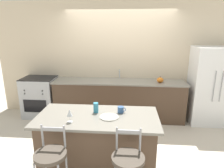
{
  "coord_description": "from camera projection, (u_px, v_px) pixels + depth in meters",
  "views": [
    {
      "loc": [
        0.2,
        -4.07,
        2.1
      ],
      "look_at": [
        -0.08,
        -0.58,
        1.11
      ],
      "focal_mm": 32.0,
      "sensor_mm": 36.0,
      "label": 1
    }
  ],
  "objects": [
    {
      "name": "coffee_mug",
      "position": [
        121.0,
        110.0,
        2.89
      ],
      "size": [
        0.12,
        0.09,
        0.09
      ],
      "color": "#335689",
      "rests_on": "kitchen_island"
    },
    {
      "name": "sink_faucet",
      "position": [
        119.0,
        73.0,
        4.75
      ],
      "size": [
        0.02,
        0.13,
        0.22
      ],
      "color": "#ADAFB5",
      "rests_on": "back_counter"
    },
    {
      "name": "wine_glass",
      "position": [
        70.0,
        113.0,
        2.58
      ],
      "size": [
        0.07,
        0.07,
        0.18
      ],
      "color": "white",
      "rests_on": "kitchen_island"
    },
    {
      "name": "refrigerator",
      "position": [
        211.0,
        86.0,
        4.42
      ],
      "size": [
        0.86,
        0.69,
        1.71
      ],
      "color": "white",
      "rests_on": "ground_plane"
    },
    {
      "name": "pumpkin_decoration",
      "position": [
        160.0,
        80.0,
        4.43
      ],
      "size": [
        0.15,
        0.15,
        0.14
      ],
      "color": "orange",
      "rests_on": "back_counter"
    },
    {
      "name": "bar_stool_near",
      "position": [
        51.0,
        164.0,
        2.28
      ],
      "size": [
        0.37,
        0.37,
        1.03
      ],
      "color": "#99999E",
      "rests_on": "ground_plane"
    },
    {
      "name": "back_counter",
      "position": [
        119.0,
        99.0,
        4.72
      ],
      "size": [
        3.02,
        0.66,
        0.92
      ],
      "color": "#4C3828",
      "rests_on": "ground_plane"
    },
    {
      "name": "wall_back",
      "position": [
        120.0,
        60.0,
        4.78
      ],
      "size": [
        6.0,
        0.07,
        2.7
      ],
      "color": "beige",
      "rests_on": "ground_plane"
    },
    {
      "name": "kitchen_island",
      "position": [
        98.0,
        144.0,
        2.91
      ],
      "size": [
        1.71,
        0.83,
        0.91
      ],
      "color": "#4C3828",
      "rests_on": "ground_plane"
    },
    {
      "name": "tumbler_cup",
      "position": [
        96.0,
        108.0,
        2.89
      ],
      "size": [
        0.07,
        0.07,
        0.15
      ],
      "color": "teal",
      "rests_on": "kitchen_island"
    },
    {
      "name": "oven_range",
      "position": [
        40.0,
        97.0,
        4.86
      ],
      "size": [
        0.75,
        0.63,
        0.96
      ],
      "color": "#ADAFB5",
      "rests_on": "ground_plane"
    },
    {
      "name": "ground_plane",
      "position": [
        118.0,
        124.0,
        4.49
      ],
      "size": [
        18.0,
        18.0,
        0.0
      ],
      "primitive_type": "plane",
      "color": "beige"
    },
    {
      "name": "dinner_plate",
      "position": [
        109.0,
        117.0,
        2.74
      ],
      "size": [
        0.26,
        0.26,
        0.02
      ],
      "color": "beige",
      "rests_on": "kitchen_island"
    },
    {
      "name": "bar_stool_far",
      "position": [
        128.0,
        168.0,
        2.22
      ],
      "size": [
        0.37,
        0.37,
        1.03
      ],
      "color": "#99999E",
      "rests_on": "ground_plane"
    }
  ]
}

